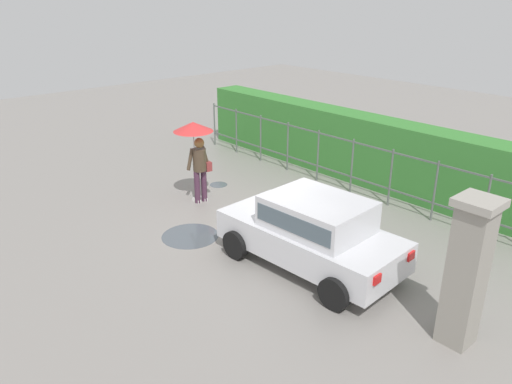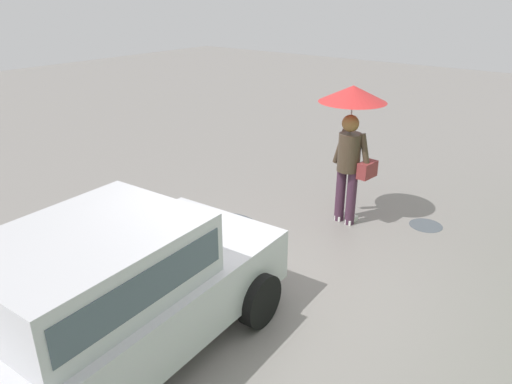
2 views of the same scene
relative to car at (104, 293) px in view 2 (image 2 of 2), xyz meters
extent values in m
plane|color=gray|center=(-1.79, 0.63, -0.80)|extent=(40.00, 40.00, 0.00)
cube|color=silver|center=(-0.06, 0.00, -0.22)|extent=(3.78, 1.84, 0.60)
cube|color=silver|center=(0.09, 0.00, 0.38)|extent=(1.97, 1.54, 0.60)
cube|color=#4C5B66|center=(0.09, 0.00, 0.40)|extent=(1.82, 1.55, 0.33)
cylinder|color=black|center=(-1.26, -0.91, -0.50)|extent=(0.61, 0.21, 0.60)
cylinder|color=black|center=(-1.35, 0.77, -0.50)|extent=(0.61, 0.21, 0.60)
cylinder|color=#47283D|center=(-4.16, 0.21, -0.37)|extent=(0.15, 0.15, 0.86)
cylinder|color=#47283D|center=(-4.14, 0.41, -0.37)|extent=(0.15, 0.15, 0.86)
cube|color=white|center=(-4.22, 0.21, -0.76)|extent=(0.26, 0.10, 0.08)
cube|color=white|center=(-4.20, 0.41, -0.76)|extent=(0.26, 0.10, 0.08)
cylinder|color=#473828|center=(-4.15, 0.31, 0.35)|extent=(0.34, 0.34, 0.58)
sphere|color=#DBAD89|center=(-4.15, 0.31, 0.78)|extent=(0.22, 0.22, 0.22)
sphere|color=olive|center=(-4.12, 0.30, 0.80)|extent=(0.25, 0.25, 0.25)
cylinder|color=#473828|center=(-4.25, 0.10, 0.37)|extent=(0.11, 0.23, 0.56)
cylinder|color=#473828|center=(-4.21, 0.53, 0.37)|extent=(0.11, 0.23, 0.56)
cylinder|color=#B2B2B7|center=(-4.26, 0.24, 0.69)|extent=(0.02, 0.02, 0.77)
cone|color=red|center=(-4.26, 0.24, 1.19)|extent=(1.00, 1.00, 0.24)
cube|color=maroon|center=(-4.24, 0.58, 0.11)|extent=(0.36, 0.20, 0.24)
cylinder|color=#4C545B|center=(-2.70, -1.05, -0.80)|extent=(1.28, 1.28, 0.00)
cylinder|color=#4C545B|center=(-4.81, 1.39, -0.80)|extent=(0.50, 0.50, 0.00)
camera|label=1|loc=(5.72, -6.58, 4.28)|focal=34.79mm
camera|label=2|loc=(2.02, 3.34, 2.57)|focal=33.26mm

